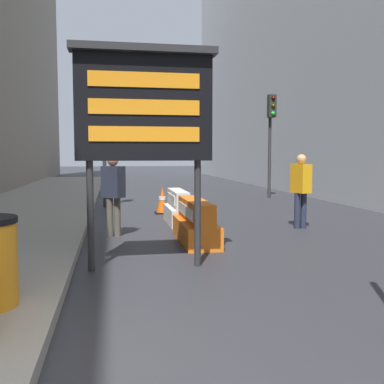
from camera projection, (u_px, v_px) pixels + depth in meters
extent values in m
cylinder|color=#28282B|center=(90.00, 216.00, 6.42)|extent=(0.10, 0.10, 1.59)
cylinder|color=#28282B|center=(198.00, 214.00, 6.69)|extent=(0.10, 0.10, 1.59)
cube|color=black|center=(144.00, 108.00, 6.43)|extent=(1.95, 0.24, 1.51)
cube|color=#28282B|center=(144.00, 49.00, 6.29)|extent=(2.07, 0.34, 0.10)
cube|color=orange|center=(145.00, 80.00, 6.27)|extent=(1.56, 0.02, 0.21)
cube|color=orange|center=(145.00, 107.00, 6.30)|extent=(1.56, 0.02, 0.21)
cube|color=orange|center=(145.00, 134.00, 6.33)|extent=(1.56, 0.02, 0.21)
cube|color=orange|center=(196.00, 231.00, 8.60)|extent=(0.62, 1.98, 0.40)
cube|color=orange|center=(196.00, 210.00, 8.57)|extent=(0.37, 1.98, 0.40)
cube|color=white|center=(185.00, 211.00, 8.54)|extent=(0.02, 1.59, 0.20)
cube|color=silver|center=(178.00, 215.00, 10.89)|extent=(0.53, 1.66, 0.40)
cube|color=silver|center=(178.00, 199.00, 10.86)|extent=(0.32, 1.66, 0.40)
cube|color=white|center=(171.00, 199.00, 10.83)|extent=(0.02, 1.33, 0.20)
cube|color=black|center=(162.00, 213.00, 12.72)|extent=(0.43, 0.43, 0.04)
cone|color=#EA560F|center=(162.00, 199.00, 12.69)|extent=(0.34, 0.34, 0.72)
cylinder|color=white|center=(162.00, 198.00, 12.69)|extent=(0.20, 0.20, 0.10)
cylinder|color=#2D2D30|center=(104.00, 152.00, 14.17)|extent=(0.12, 0.12, 3.49)
cube|color=#23281E|center=(104.00, 109.00, 13.90)|extent=(0.28, 0.28, 0.84)
sphere|color=#360605|center=(103.00, 99.00, 13.73)|extent=(0.15, 0.15, 0.15)
sphere|color=gold|center=(103.00, 109.00, 13.76)|extent=(0.15, 0.15, 0.15)
sphere|color=black|center=(104.00, 118.00, 13.78)|extent=(0.15, 0.15, 0.15)
cylinder|color=#2D2D30|center=(270.00, 147.00, 17.07)|extent=(0.12, 0.12, 3.89)
cube|color=#23281E|center=(272.00, 106.00, 16.79)|extent=(0.28, 0.28, 0.84)
sphere|color=#360605|center=(273.00, 98.00, 16.62)|extent=(0.15, 0.15, 0.15)
sphere|color=#392C06|center=(273.00, 106.00, 16.64)|extent=(0.15, 0.15, 0.15)
sphere|color=green|center=(273.00, 113.00, 16.66)|extent=(0.15, 0.15, 0.15)
cylinder|color=#23283D|center=(297.00, 211.00, 10.13)|extent=(0.13, 0.13, 0.81)
cylinder|color=#23283D|center=(303.00, 211.00, 10.16)|extent=(0.13, 0.13, 0.81)
cube|color=orange|center=(301.00, 178.00, 10.08)|extent=(0.37, 0.49, 0.64)
sphere|color=tan|center=(301.00, 159.00, 10.05)|extent=(0.22, 0.22, 0.22)
cylinder|color=#514C42|center=(110.00, 217.00, 9.13)|extent=(0.13, 0.13, 0.80)
cylinder|color=#514C42|center=(117.00, 217.00, 9.16)|extent=(0.13, 0.13, 0.80)
cube|color=#232838|center=(113.00, 182.00, 9.09)|extent=(0.50, 0.48, 0.63)
sphere|color=#AF644C|center=(113.00, 161.00, 9.05)|extent=(0.22, 0.22, 0.22)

